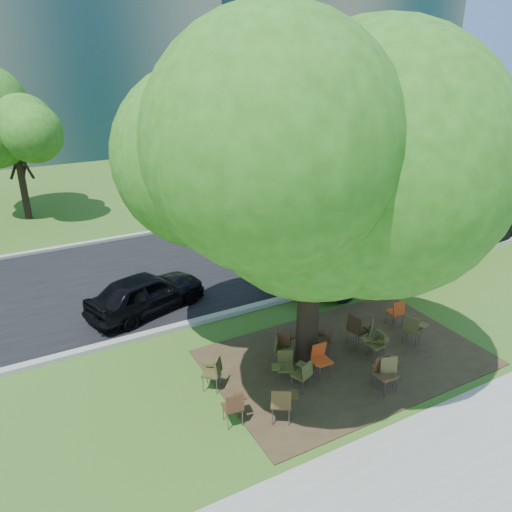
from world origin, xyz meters
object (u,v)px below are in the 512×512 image
chair_3 (320,357)px  black_car (146,293)px  chair_2 (304,372)px  chair_5 (384,371)px  chair_9 (284,364)px  chair_13 (397,310)px  chair_12 (375,335)px  chair_15 (284,340)px  chair_4 (387,367)px  chair_10 (281,347)px  main_tree (316,137)px  chair_1 (282,401)px  school_bus (431,207)px  chair_0 (234,405)px  chair_8 (214,370)px  chair_11 (326,336)px  chair_6 (376,342)px  chair_14 (358,327)px  chair_7 (413,327)px

chair_3 → black_car: (-2.73, 5.23, 0.11)m
black_car → chair_2: bearing=-176.8°
chair_5 → chair_9: size_ratio=1.11×
chair_2 → chair_13: (3.99, 1.18, 0.03)m
chair_3 → chair_5: size_ratio=0.95×
chair_12 → chair_15: size_ratio=1.06×
chair_2 → chair_3: bearing=0.8°
chair_4 → chair_9: chair_4 is taller
chair_2 → chair_15: 1.41m
chair_12 → black_car: 6.85m
chair_9 → chair_10: bearing=-84.6°
main_tree → chair_4: size_ratio=10.35×
chair_1 → black_car: size_ratio=0.24×
school_bus → chair_0: school_bus is taller
main_tree → chair_12: 5.47m
chair_4 → chair_8: (-3.60, 1.88, -0.03)m
chair_1 → chair_11: chair_1 is taller
chair_6 → chair_10: bearing=64.8°
chair_1 → chair_4: (2.81, -0.11, -0.01)m
chair_1 → chair_15: size_ratio=1.07×
school_bus → chair_12: 8.33m
chair_2 → chair_12: bearing=-12.8°
chair_1 → chair_14: bearing=56.1°
chair_5 → chair_3: bearing=-52.2°
chair_4 → chair_10: bearing=146.1°
chair_10 → chair_15: 0.32m
chair_7 → chair_10: 3.71m
chair_6 → chair_2: bearing=92.1°
chair_1 → chair_2: size_ratio=1.14×
chair_13 → chair_14: 1.73m
chair_2 → chair_0: bearing=166.9°
chair_0 → black_car: (-0.12, 5.78, 0.12)m
chair_7 → chair_9: chair_7 is taller
chair_5 → main_tree: bearing=-65.1°
chair_15 → chair_2: bearing=-64.8°
chair_0 → chair_7: bearing=12.0°
chair_8 → chair_9: bearing=-68.9°
chair_4 → chair_14: chair_14 is taller
chair_0 → chair_1: bearing=-18.4°
chair_6 → chair_15: bearing=57.9°
chair_9 → chair_14: (2.53, 0.36, 0.10)m
chair_6 → chair_0: bearing=93.6°
chair_1 → chair_5: bearing=26.2°
chair_2 → chair_8: size_ratio=0.94×
chair_9 → main_tree: bearing=-124.8°
chair_2 → chair_7: size_ratio=0.90×
chair_2 → chair_7: bearing=-18.0°
chair_4 → chair_12: chair_12 is taller
chair_2 → chair_14: (2.30, 0.85, 0.11)m
chair_1 → chair_15: (1.33, 2.09, -0.04)m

